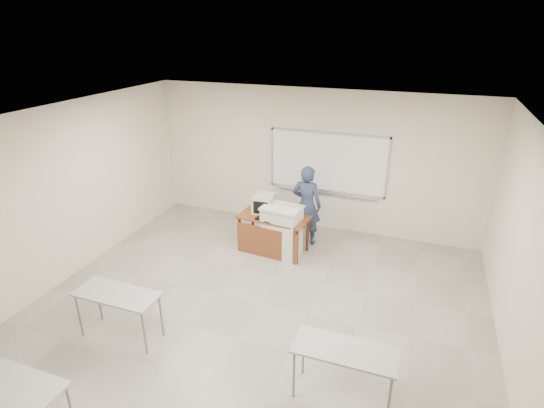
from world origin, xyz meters
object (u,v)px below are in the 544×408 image
at_px(crt_monitor, 264,204).
at_px(laptop, 267,215).
at_px(keyboard, 291,206).
at_px(whiteboard, 328,163).
at_px(podium, 282,231).
at_px(presenter, 307,205).
at_px(instructor_desk, 272,229).
at_px(mouse, 280,221).

height_order(crt_monitor, laptop, crt_monitor).
bearing_deg(laptop, keyboard, 23.71).
distance_m(whiteboard, podium, 1.83).
xyz_separation_m(whiteboard, laptop, (-0.80, -1.49, -0.67)).
bearing_deg(whiteboard, crt_monitor, -127.40).
xyz_separation_m(laptop, keyboard, (0.45, 0.10, 0.22)).
relative_size(keyboard, presenter, 0.24).
bearing_deg(whiteboard, laptop, -118.21).
bearing_deg(keyboard, podium, -157.00).
distance_m(instructor_desk, keyboard, 0.62).
bearing_deg(instructor_desk, crt_monitor, 142.13).
relative_size(instructor_desk, keyboard, 3.32).
distance_m(whiteboard, instructor_desk, 1.89).
xyz_separation_m(instructor_desk, keyboard, (0.35, 0.09, 0.50)).
height_order(instructor_desk, podium, podium).
bearing_deg(keyboard, presenter, 71.09).
relative_size(whiteboard, podium, 2.44).
distance_m(crt_monitor, keyboard, 0.63).
relative_size(laptop, presenter, 0.21).
bearing_deg(laptop, podium, 15.22).
height_order(mouse, keyboard, keyboard).
bearing_deg(podium, mouse, -82.93).
xyz_separation_m(mouse, presenter, (0.30, 0.77, 0.05)).
relative_size(whiteboard, laptop, 7.20).
height_order(instructor_desk, crt_monitor, crt_monitor).
bearing_deg(podium, crt_monitor, 160.47).
height_order(laptop, keyboard, keyboard).
relative_size(crt_monitor, keyboard, 1.08).
distance_m(podium, mouse, 0.28).
bearing_deg(laptop, crt_monitor, 131.90).
xyz_separation_m(instructor_desk, presenter, (0.50, 0.68, 0.29)).
bearing_deg(keyboard, mouse, -134.88).
bearing_deg(crt_monitor, mouse, -39.55).
bearing_deg(laptop, presenter, 60.18).
height_order(whiteboard, crt_monitor, whiteboard).
distance_m(mouse, presenter, 0.83).
height_order(keyboard, presenter, presenter).
relative_size(laptop, keyboard, 0.86).
xyz_separation_m(instructor_desk, podium, (0.20, 0.01, -0.02)).
height_order(podium, crt_monitor, crt_monitor).
bearing_deg(instructor_desk, podium, 8.36).
xyz_separation_m(crt_monitor, keyboard, (0.60, -0.15, 0.10)).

